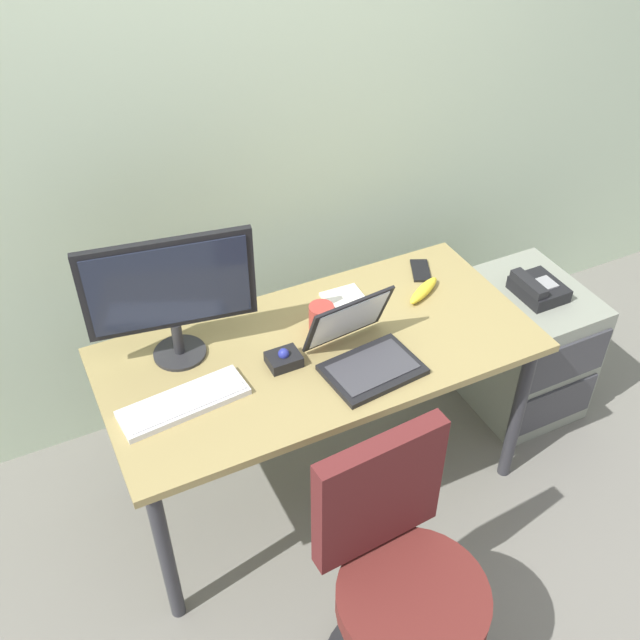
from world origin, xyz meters
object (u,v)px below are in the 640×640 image
object	(u,v)px
office_chair	(400,591)
laptop	(364,351)
file_cabinet	(522,347)
desk_phone	(537,288)
trackball_mouse	(284,359)
cell_phone	(421,271)
coffee_mug	(322,318)
paper_notepad	(349,304)
monitor_main	(170,291)
keyboard	(184,402)
banana	(424,290)

from	to	relation	value
office_chair	laptop	world-z (taller)	laptop
file_cabinet	laptop	world-z (taller)	laptop
desk_phone	trackball_mouse	world-z (taller)	trackball_mouse
office_chair	cell_phone	size ratio (longest dim) A/B	6.61
office_chair	coffee_mug	xyz separation A→B (m)	(0.17, 0.85, 0.34)
paper_notepad	cell_phone	distance (m)	0.36
desk_phone	monitor_main	distance (m)	1.49
paper_notepad	monitor_main	bearing A→B (deg)	178.55
keyboard	cell_phone	xyz separation A→B (m)	(1.06, 0.29, -0.01)
keyboard	laptop	world-z (taller)	laptop
file_cabinet	monitor_main	size ratio (longest dim) A/B	1.07
monitor_main	trackball_mouse	size ratio (longest dim) A/B	4.98
paper_notepad	cell_phone	bearing A→B (deg)	10.80
office_chair	paper_notepad	world-z (taller)	office_chair
desk_phone	keyboard	bearing A→B (deg)	-176.63
coffee_mug	cell_phone	xyz separation A→B (m)	(0.50, 0.15, -0.05)
file_cabinet	monitor_main	world-z (taller)	monitor_main
monitor_main	file_cabinet	bearing A→B (deg)	-5.19
trackball_mouse	paper_notepad	xyz separation A→B (m)	(0.34, 0.18, -0.02)
cell_phone	desk_phone	bearing A→B (deg)	0.58
monitor_main	paper_notepad	bearing A→B (deg)	-1.45
monitor_main	cell_phone	bearing A→B (deg)	2.95
desk_phone	paper_notepad	world-z (taller)	paper_notepad
monitor_main	cell_phone	distance (m)	1.03
office_chair	coffee_mug	world-z (taller)	office_chair
trackball_mouse	banana	distance (m)	0.64
trackball_mouse	coffee_mug	xyz separation A→B (m)	(0.19, 0.10, 0.03)
keyboard	banana	xyz separation A→B (m)	(0.99, 0.16, 0.01)
laptop	paper_notepad	size ratio (longest dim) A/B	1.63
office_chair	coffee_mug	bearing A→B (deg)	78.87
paper_notepad	banana	size ratio (longest dim) A/B	1.09
paper_notepad	laptop	bearing A→B (deg)	-108.92
monitor_main	keyboard	xyz separation A→B (m)	(-0.06, -0.24, -0.26)
office_chair	paper_notepad	distance (m)	1.03
paper_notepad	keyboard	bearing A→B (deg)	-162.71
monitor_main	cell_phone	xyz separation A→B (m)	(1.00, 0.05, -0.27)
desk_phone	cell_phone	bearing A→B (deg)	155.59
coffee_mug	banana	world-z (taller)	coffee_mug
file_cabinet	coffee_mug	distance (m)	1.06
keyboard	trackball_mouse	distance (m)	0.36
office_chair	cell_phone	world-z (taller)	office_chair
desk_phone	keyboard	distance (m)	1.50
cell_phone	banana	world-z (taller)	banana
office_chair	cell_phone	bearing A→B (deg)	56.13
desk_phone	cell_phone	distance (m)	0.49
coffee_mug	desk_phone	bearing A→B (deg)	-3.05
paper_notepad	cell_phone	xyz separation A→B (m)	(0.35, 0.07, -0.00)
monitor_main	trackball_mouse	bearing A→B (deg)	-33.75
desk_phone	paper_notepad	distance (m)	0.81
desk_phone	office_chair	world-z (taller)	office_chair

